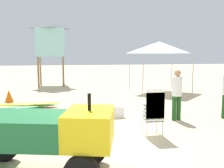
{
  "coord_description": "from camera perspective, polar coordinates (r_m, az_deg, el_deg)",
  "views": [
    {
      "loc": [
        -0.98,
        -5.89,
        2.2
      ],
      "look_at": [
        0.49,
        2.08,
        1.21
      ],
      "focal_mm": 41.13,
      "sensor_mm": 36.0,
      "label": 1
    }
  ],
  "objects": [
    {
      "name": "popup_canopy",
      "position": [
        14.62,
        10.5,
        7.98
      ],
      "size": [
        2.75,
        2.75,
        2.81
      ],
      "color": "#B2B2B7",
      "rests_on": "ground"
    },
    {
      "name": "stacked_plastic_chairs",
      "position": [
        6.76,
        9.25,
        -5.53
      ],
      "size": [
        0.48,
        0.48,
        1.29
      ],
      "color": "white",
      "rests_on": "ground"
    },
    {
      "name": "cooler_box",
      "position": [
        8.86,
        0.66,
        -6.12
      ],
      "size": [
        0.57,
        0.35,
        0.38
      ],
      "primitive_type": "cube",
      "color": "white",
      "rests_on": "ground"
    },
    {
      "name": "lifeguard_tower",
      "position": [
        17.63,
        -13.49,
        9.66
      ],
      "size": [
        1.98,
        1.98,
        4.2
      ],
      "color": "olive",
      "rests_on": "ground"
    },
    {
      "name": "traffic_cone_near",
      "position": [
        12.28,
        -21.92,
        -2.51
      ],
      "size": [
        0.4,
        0.4,
        0.56
      ],
      "primitive_type": "cone",
      "color": "orange",
      "rests_on": "ground"
    },
    {
      "name": "utility_cart",
      "position": [
        4.79,
        -14.73,
        -10.41
      ],
      "size": [
        2.77,
        1.84,
        1.5
      ],
      "color": "#1E6B38",
      "rests_on": "ground"
    },
    {
      "name": "lifeguard_far_right",
      "position": [
        8.56,
        14.24,
        -1.6
      ],
      "size": [
        0.32,
        0.32,
        1.66
      ],
      "color": "#194C19",
      "rests_on": "ground"
    },
    {
      "name": "surfboard_pile",
      "position": [
        9.29,
        -19.33,
        -5.6
      ],
      "size": [
        2.7,
        0.85,
        0.48
      ],
      "color": "#268CCC",
      "rests_on": "ground"
    },
    {
      "name": "ground",
      "position": [
        6.36,
        -0.97,
        -13.24
      ],
      "size": [
        80.0,
        80.0,
        0.0
      ],
      "primitive_type": "plane",
      "color": "beige"
    }
  ]
}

